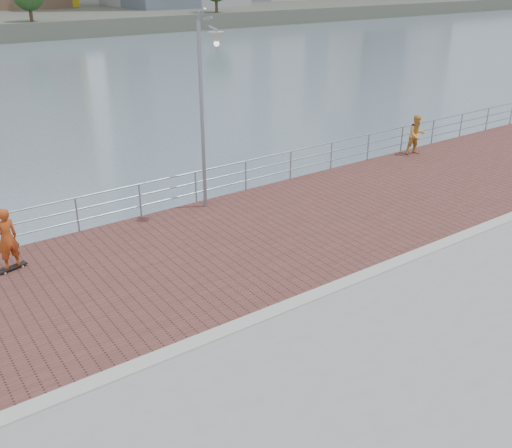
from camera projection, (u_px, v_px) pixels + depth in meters
water at (301, 367)px, 14.64m from camera, size 400.00×400.00×0.00m
brick_lane at (224, 246)px, 16.49m from camera, size 40.00×6.80×0.02m
curb at (304, 299)px, 13.80m from camera, size 40.00×0.40×0.06m
guardrail at (168, 190)px, 18.74m from camera, size 39.06×0.06×1.13m
street_lamp at (208, 80)px, 17.14m from camera, size 0.44×1.28×6.02m
skateboard at (12, 267)px, 15.15m from camera, size 0.79×0.38×0.09m
skateboarder at (7, 238)px, 14.80m from camera, size 0.69×0.54×1.68m
bystander at (416, 135)px, 24.23m from camera, size 0.97×0.85×1.69m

